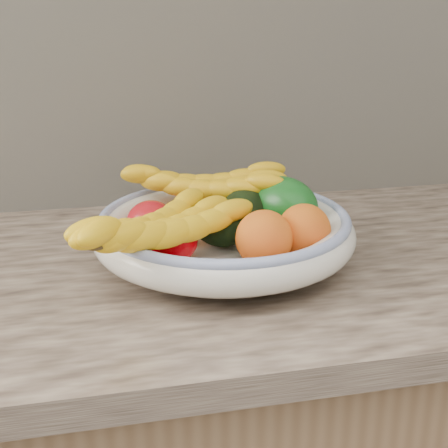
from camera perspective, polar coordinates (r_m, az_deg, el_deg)
fruit_bowl at (r=0.93m, az=0.00°, el=-0.66°), size 0.39×0.39×0.08m
clementine_back_left at (r=1.01m, az=-3.57°, el=1.28°), size 0.06×0.06×0.05m
clementine_back_right at (r=1.05m, az=0.60°, el=2.01°), size 0.07×0.07×0.05m
clementine_back_mid at (r=1.00m, az=-0.84°, el=1.14°), size 0.08×0.08×0.05m
tomato_left at (r=0.94m, az=-6.70°, el=0.14°), size 0.09×0.09×0.07m
tomato_near_left at (r=0.86m, az=-4.64°, el=-1.51°), size 0.09×0.09×0.06m
avocado_center at (r=0.92m, az=-0.50°, el=-0.01°), size 0.11×0.12×0.07m
avocado_right at (r=0.98m, az=2.08°, el=1.28°), size 0.11×0.13×0.08m
green_mango at (r=0.97m, az=5.39°, el=1.76°), size 0.15×0.16×0.11m
peach_front at (r=0.86m, az=3.68°, el=-1.33°), size 0.09×0.09×0.08m
peach_right at (r=0.89m, az=7.33°, el=-0.57°), size 0.08×0.08×0.08m
banana_bunch_back at (r=1.01m, az=-1.93°, el=3.22°), size 0.30×0.19×0.08m
banana_bunch_front at (r=0.83m, az=-5.96°, el=-0.88°), size 0.31×0.29×0.08m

